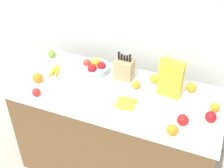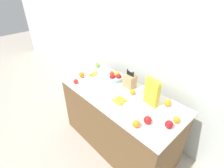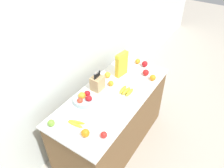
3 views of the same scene
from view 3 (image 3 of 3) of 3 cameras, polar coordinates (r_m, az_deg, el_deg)
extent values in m
plane|color=#B2A899|center=(3.28, 0.11, -14.83)|extent=(14.00, 14.00, 0.00)
cube|color=silver|center=(2.68, -10.54, 8.08)|extent=(9.00, 0.06, 2.60)
cube|color=brown|center=(2.93, 0.12, -9.63)|extent=(1.66, 0.71, 0.89)
cube|color=white|center=(2.61, 0.13, -2.87)|extent=(1.69, 0.74, 0.03)
cube|color=tan|center=(2.62, -3.81, 0.23)|extent=(0.15, 0.12, 0.17)
cylinder|color=black|center=(2.52, -4.58, 1.86)|extent=(0.02, 0.02, 0.07)
cube|color=silver|center=(2.49, -4.63, 2.75)|extent=(0.01, 0.00, 0.02)
cylinder|color=black|center=(2.54, -4.24, 2.00)|extent=(0.02, 0.02, 0.06)
cube|color=silver|center=(2.51, -4.29, 2.84)|extent=(0.01, 0.00, 0.03)
cylinder|color=black|center=(2.56, -3.92, 2.21)|extent=(0.02, 0.02, 0.05)
cube|color=silver|center=(2.53, -3.96, 3.02)|extent=(0.01, 0.00, 0.04)
cylinder|color=black|center=(2.57, -3.60, 2.52)|extent=(0.02, 0.02, 0.05)
cube|color=silver|center=(2.55, -3.64, 3.30)|extent=(0.01, 0.00, 0.03)
cylinder|color=black|center=(2.58, -3.29, 2.91)|extent=(0.02, 0.02, 0.07)
cube|color=silver|center=(2.55, -3.33, 3.79)|extent=(0.01, 0.00, 0.03)
cube|color=gold|center=(2.81, 2.51, 5.15)|extent=(0.19, 0.09, 0.33)
cube|color=yellow|center=(2.74, 2.59, 7.56)|extent=(0.20, 0.09, 0.04)
cylinder|color=#99B2B7|center=(2.50, -7.25, -4.09)|extent=(0.26, 0.26, 0.06)
sphere|color=#A31419|center=(2.51, -6.48, -2.49)|extent=(0.07, 0.07, 0.07)
sphere|color=orange|center=(2.49, -7.87, -3.04)|extent=(0.08, 0.08, 0.08)
sphere|color=red|center=(2.44, -8.38, -4.31)|extent=(0.07, 0.07, 0.07)
sphere|color=#A31419|center=(2.45, -6.10, -3.81)|extent=(0.08, 0.08, 0.08)
ellipsoid|color=yellow|center=(2.60, 4.64, -2.15)|extent=(0.16, 0.05, 0.04)
ellipsoid|color=yellow|center=(2.61, 3.77, -1.79)|extent=(0.16, 0.05, 0.04)
ellipsoid|color=yellow|center=(2.63, 2.92, -1.43)|extent=(0.17, 0.06, 0.04)
ellipsoid|color=yellow|center=(2.27, -9.59, -10.36)|extent=(0.05, 0.18, 0.03)
ellipsoid|color=yellow|center=(2.29, -9.20, -9.77)|extent=(0.09, 0.18, 0.03)
sphere|color=#6B9E33|center=(2.31, -15.60, -9.79)|extent=(0.07, 0.07, 0.07)
sphere|color=#A31419|center=(3.08, 8.55, 5.21)|extent=(0.08, 0.08, 0.08)
sphere|color=red|center=(2.91, 8.83, 2.97)|extent=(0.08, 0.08, 0.08)
sphere|color=red|center=(2.14, -2.16, -13.12)|extent=(0.07, 0.07, 0.07)
sphere|color=orange|center=(2.70, -0.29, 0.19)|extent=(0.07, 0.07, 0.07)
sphere|color=orange|center=(2.84, 10.61, 1.67)|extent=(0.08, 0.08, 0.08)
sphere|color=orange|center=(3.13, 6.74, 5.93)|extent=(0.07, 0.07, 0.07)
sphere|color=orange|center=(2.83, -1.19, 2.39)|extent=(0.08, 0.08, 0.08)
sphere|color=orange|center=(2.16, -6.97, -12.59)|extent=(0.08, 0.08, 0.08)
sphere|color=orange|center=(3.04, 2.16, 5.22)|extent=(0.08, 0.08, 0.08)
camera|label=1|loc=(2.43, 55.90, 20.85)|focal=50.00mm
camera|label=2|loc=(2.93, 40.82, 22.15)|focal=28.00mm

